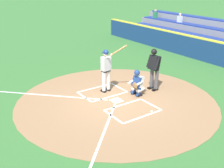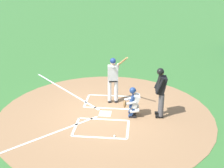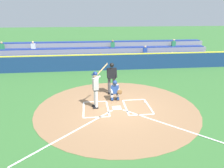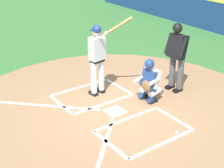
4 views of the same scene
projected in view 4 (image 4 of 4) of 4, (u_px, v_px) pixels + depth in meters
ground_plane at (115, 112)px, 8.15m from camera, size 120.00×120.00×0.00m
dirt_circle at (115, 111)px, 8.15m from camera, size 8.00×8.00×0.01m
home_plate_and_chalk at (84, 122)px, 7.68m from camera, size 7.93×4.91×0.01m
batter at (98, 55)px, 8.55m from camera, size 0.87×0.83×2.13m
catcher at (150, 80)px, 8.42m from camera, size 0.61×0.60×1.13m
plate_umpire at (177, 53)px, 8.78m from camera, size 0.60×0.43×1.86m
baseball at (177, 133)px, 7.26m from camera, size 0.07×0.07×0.07m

